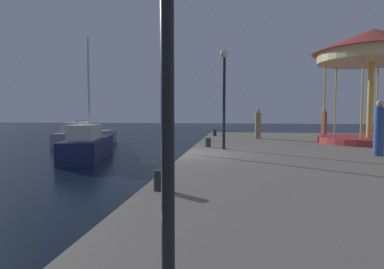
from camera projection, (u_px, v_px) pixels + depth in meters
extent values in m
plane|color=black|center=(186.00, 173.00, 12.26)|extent=(120.00, 120.00, 0.00)
cube|color=gray|center=(372.00, 167.00, 11.35)|extent=(13.40, 26.47, 0.80)
cube|color=gray|center=(87.00, 138.00, 23.00)|extent=(2.49, 5.69, 0.97)
cube|color=beige|center=(81.00, 127.00, 22.26)|extent=(1.59, 2.55, 0.68)
cube|color=#4C6070|center=(90.00, 125.00, 23.43)|extent=(1.16, 0.22, 0.31)
cube|color=#19214C|center=(89.00, 148.00, 16.38)|extent=(2.98, 5.98, 1.03)
cube|color=beige|center=(85.00, 132.00, 15.58)|extent=(1.73, 2.74, 0.72)
cylinder|color=silver|center=(89.00, 88.00, 16.48)|extent=(0.12, 0.12, 5.15)
cylinder|color=silver|center=(84.00, 121.00, 15.31)|extent=(0.69, 2.53, 0.08)
cylinder|color=#B23333|center=(369.00, 140.00, 16.13)|extent=(4.90, 4.90, 0.30)
cylinder|color=gold|center=(370.00, 100.00, 16.00)|extent=(0.28, 0.28, 3.73)
cylinder|color=#F2E099|center=(372.00, 57.00, 15.86)|extent=(5.13, 5.13, 0.50)
cone|color=#C63D38|center=(373.00, 40.00, 15.80)|extent=(5.70, 5.70, 1.15)
cylinder|color=gold|center=(377.00, 101.00, 17.74)|extent=(0.08, 0.08, 3.73)
cylinder|color=gold|center=(335.00, 101.00, 18.03)|extent=(0.08, 0.08, 3.73)
cylinder|color=gold|center=(324.00, 100.00, 16.29)|extent=(0.08, 0.08, 3.73)
cylinder|color=gold|center=(362.00, 98.00, 14.26)|extent=(0.08, 0.08, 3.73)
cylinder|color=black|center=(167.00, 74.00, 2.75)|extent=(0.12, 0.12, 3.69)
cylinder|color=black|center=(224.00, 104.00, 13.20)|extent=(0.12, 0.12, 3.76)
sphere|color=#F9E5B2|center=(224.00, 53.00, 13.06)|extent=(0.36, 0.36, 0.36)
cylinder|color=#2D2D33|center=(159.00, 180.00, 6.24)|extent=(0.24, 0.24, 0.40)
cylinder|color=#2D2D33|center=(208.00, 143.00, 14.21)|extent=(0.24, 0.24, 0.40)
cylinder|color=#2D2D33|center=(215.00, 133.00, 21.22)|extent=(0.24, 0.24, 0.40)
cylinder|color=#B23833|center=(324.00, 124.00, 21.28)|extent=(0.34, 0.34, 1.60)
sphere|color=tan|center=(324.00, 110.00, 21.22)|extent=(0.24, 0.24, 0.24)
cylinder|color=#2D4C8C|center=(379.00, 131.00, 11.27)|extent=(0.34, 0.34, 1.72)
sphere|color=tan|center=(380.00, 104.00, 11.20)|extent=(0.24, 0.24, 0.24)
cylinder|color=#937A4C|center=(258.00, 126.00, 18.94)|extent=(0.34, 0.34, 1.52)
sphere|color=tan|center=(258.00, 111.00, 18.88)|extent=(0.24, 0.24, 0.24)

